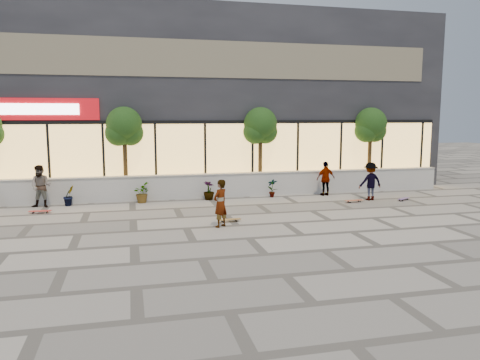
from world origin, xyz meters
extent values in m
plane|color=#A9A193|center=(0.00, 0.00, 0.00)|extent=(80.00, 80.00, 0.00)
cube|color=silver|center=(0.00, 7.00, 0.50)|extent=(22.00, 0.35, 1.00)
cube|color=#B2AFA8|center=(0.00, 7.00, 1.02)|extent=(22.00, 0.42, 0.04)
cube|color=#232328|center=(0.00, 12.50, 4.25)|extent=(24.00, 9.00, 8.50)
cube|color=#E6B25C|center=(0.00, 7.98, 1.70)|extent=(23.04, 0.05, 3.00)
cube|color=black|center=(0.00, 7.95, 3.25)|extent=(23.04, 0.08, 0.15)
cube|color=#AA0C12|center=(-7.00, 7.93, 3.80)|extent=(5.00, 0.10, 0.90)
cube|color=white|center=(-7.00, 7.86, 3.80)|extent=(3.40, 0.06, 0.45)
cube|color=brown|center=(0.00, 7.98, 6.00)|extent=(21.60, 0.05, 1.60)
imported|color=#1A3C13|center=(-5.70, 6.45, 0.41)|extent=(0.57, 0.57, 0.81)
imported|color=#1A3C13|center=(-2.90, 6.45, 0.41)|extent=(0.68, 0.77, 0.81)
imported|color=#1A3C13|center=(-0.10, 6.45, 0.41)|extent=(0.64, 0.64, 0.81)
imported|color=#1A3C13|center=(2.70, 6.45, 0.41)|extent=(0.46, 0.35, 0.81)
cylinder|color=#453018|center=(-3.50, 7.70, 1.62)|extent=(0.18, 0.18, 3.24)
sphere|color=#1A3C13|center=(-3.50, 7.70, 3.17)|extent=(1.50, 1.50, 1.50)
sphere|color=#1A3C13|center=(-3.75, 7.65, 2.81)|extent=(1.10, 1.10, 1.10)
sphere|color=#1A3C13|center=(-3.25, 7.75, 2.81)|extent=(1.10, 1.10, 1.10)
cylinder|color=#453018|center=(2.50, 7.70, 1.62)|extent=(0.18, 0.18, 3.24)
sphere|color=#1A3C13|center=(2.50, 7.70, 3.17)|extent=(1.50, 1.50, 1.50)
sphere|color=#1A3C13|center=(2.25, 7.65, 2.81)|extent=(1.10, 1.10, 1.10)
sphere|color=#1A3C13|center=(2.75, 7.75, 2.81)|extent=(1.10, 1.10, 1.10)
cylinder|color=#453018|center=(8.00, 7.70, 1.62)|extent=(0.18, 0.18, 3.24)
sphere|color=#1A3C13|center=(8.00, 7.70, 3.17)|extent=(1.50, 1.50, 1.50)
sphere|color=#1A3C13|center=(7.75, 7.65, 2.81)|extent=(1.10, 1.10, 1.10)
sphere|color=#1A3C13|center=(8.25, 7.75, 2.81)|extent=(1.10, 1.10, 1.10)
imported|color=silver|center=(-0.55, 1.57, 0.77)|extent=(0.67, 0.64, 1.54)
imported|color=#958460|center=(-6.69, 6.30, 0.83)|extent=(0.93, 0.79, 1.65)
imported|color=white|center=(5.13, 6.30, 0.76)|extent=(0.93, 0.48, 1.52)
imported|color=maroon|center=(6.50, 4.83, 0.80)|extent=(1.07, 0.67, 1.59)
cube|color=brown|center=(-0.12, 2.20, 0.09)|extent=(0.80, 0.28, 0.02)
cylinder|color=black|center=(0.11, 2.30, 0.03)|extent=(0.06, 0.04, 0.06)
cylinder|color=black|center=(0.13, 2.16, 0.03)|extent=(0.06, 0.04, 0.06)
cylinder|color=black|center=(-0.37, 2.25, 0.03)|extent=(0.06, 0.04, 0.06)
cylinder|color=black|center=(-0.35, 2.11, 0.03)|extent=(0.06, 0.04, 0.06)
cube|color=red|center=(-6.57, 5.17, 0.08)|extent=(0.79, 0.25, 0.02)
cylinder|color=black|center=(-6.32, 5.22, 0.03)|extent=(0.06, 0.03, 0.06)
cylinder|color=black|center=(-6.33, 5.08, 0.03)|extent=(0.06, 0.03, 0.06)
cylinder|color=black|center=(-6.80, 5.25, 0.03)|extent=(0.06, 0.03, 0.06)
cylinder|color=black|center=(-6.81, 5.11, 0.03)|extent=(0.06, 0.03, 0.06)
cube|color=#9D4E33|center=(5.62, 4.50, 0.09)|extent=(0.81, 0.28, 0.02)
cylinder|color=black|center=(5.85, 4.59, 0.03)|extent=(0.06, 0.04, 0.06)
cylinder|color=black|center=(5.87, 4.45, 0.03)|extent=(0.06, 0.04, 0.06)
cylinder|color=black|center=(5.37, 4.54, 0.03)|extent=(0.06, 0.04, 0.06)
cylinder|color=black|center=(5.38, 4.40, 0.03)|extent=(0.06, 0.04, 0.06)
cube|color=#594178|center=(7.85, 4.43, 0.08)|extent=(0.73, 0.55, 0.02)
cylinder|color=black|center=(8.01, 4.61, 0.03)|extent=(0.06, 0.05, 0.05)
cylinder|color=black|center=(8.08, 4.49, 0.03)|extent=(0.06, 0.05, 0.05)
cylinder|color=black|center=(7.62, 4.37, 0.03)|extent=(0.06, 0.05, 0.05)
cylinder|color=black|center=(7.69, 4.26, 0.03)|extent=(0.06, 0.05, 0.05)
camera|label=1|loc=(-3.31, -12.81, 3.56)|focal=35.00mm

